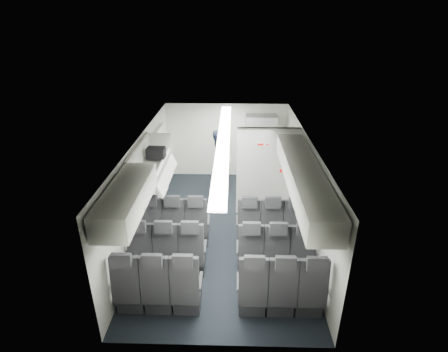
# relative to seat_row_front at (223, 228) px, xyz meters

# --- Properties ---
(cabin_shell) EXTENTS (3.41, 6.01, 2.16)m
(cabin_shell) POSITION_rel_seat_row_front_xyz_m (0.00, 0.53, 0.72)
(cabin_shell) COLOR black
(cabin_shell) RESTS_ON ground
(seat_row_front) EXTENTS (3.33, 0.56, 1.24)m
(seat_row_front) POSITION_rel_seat_row_front_xyz_m (0.00, 0.00, 0.00)
(seat_row_front) COLOR black
(seat_row_front) RESTS_ON cabin_shell
(seat_row_mid) EXTENTS (3.33, 0.56, 1.24)m
(seat_row_mid) POSITION_rel_seat_row_front_xyz_m (0.00, -0.90, 0.00)
(seat_row_mid) COLOR black
(seat_row_mid) RESTS_ON cabin_shell
(seat_row_rear) EXTENTS (3.33, 0.56, 1.24)m
(seat_row_rear) POSITION_rel_seat_row_front_xyz_m (0.00, -1.80, 0.00)
(seat_row_rear) COLOR black
(seat_row_rear) RESTS_ON cabin_shell
(overhead_bin_left_rear) EXTENTS (0.53, 1.80, 0.40)m
(overhead_bin_left_rear) POSITION_rel_seat_row_front_xyz_m (-1.40, -1.47, 1.46)
(overhead_bin_left_rear) COLOR white
(overhead_bin_left_rear) RESTS_ON cabin_shell
(overhead_bin_left_front_open) EXTENTS (0.64, 1.70, 0.72)m
(overhead_bin_left_front_open) POSITION_rel_seat_row_front_xyz_m (-1.44, 0.28, 1.33)
(overhead_bin_left_front_open) COLOR #9E9E93
(overhead_bin_left_front_open) RESTS_ON cabin_shell
(overhead_bin_right_rear) EXTENTS (0.53, 1.80, 0.40)m
(overhead_bin_right_rear) POSITION_rel_seat_row_front_xyz_m (1.40, -1.47, 1.46)
(overhead_bin_right_rear) COLOR white
(overhead_bin_right_rear) RESTS_ON cabin_shell
(overhead_bin_right_front) EXTENTS (0.53, 1.70, 0.40)m
(overhead_bin_right_front) POSITION_rel_seat_row_front_xyz_m (1.40, 0.28, 1.46)
(overhead_bin_right_front) COLOR white
(overhead_bin_right_front) RESTS_ON cabin_shell
(bulkhead_partition) EXTENTS (1.40, 0.15, 2.13)m
(bulkhead_partition) POSITION_rel_seat_row_front_xyz_m (0.98, 1.33, 0.67)
(bulkhead_partition) COLOR silver
(bulkhead_partition) RESTS_ON cabin_shell
(galley_unit) EXTENTS (0.85, 0.52, 1.90)m
(galley_unit) POSITION_rel_seat_row_front_xyz_m (0.95, 3.25, 0.55)
(galley_unit) COLOR #939399
(galley_unit) RESTS_ON cabin_shell
(boarding_door) EXTENTS (0.12, 1.27, 1.86)m
(boarding_door) POSITION_rel_seat_row_front_xyz_m (-1.64, 2.09, 0.55)
(boarding_door) COLOR silver
(boarding_door) RESTS_ON cabin_shell
(flight_attendant) EXTENTS (0.61, 0.76, 1.80)m
(flight_attendant) POSITION_rel_seat_row_front_xyz_m (-0.13, 2.28, 0.50)
(flight_attendant) COLOR black
(flight_attendant) RESTS_ON ground
(carry_on_bag) EXTENTS (0.38, 0.27, 0.22)m
(carry_on_bag) POSITION_rel_seat_row_front_xyz_m (-1.38, 0.58, 1.42)
(carry_on_bag) COLOR black
(carry_on_bag) RESTS_ON overhead_bin_left_front_open
(papers) EXTENTS (0.20, 0.10, 0.15)m
(papers) POSITION_rel_seat_row_front_xyz_m (0.06, 2.23, 0.61)
(papers) COLOR white
(papers) RESTS_ON flight_attendant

